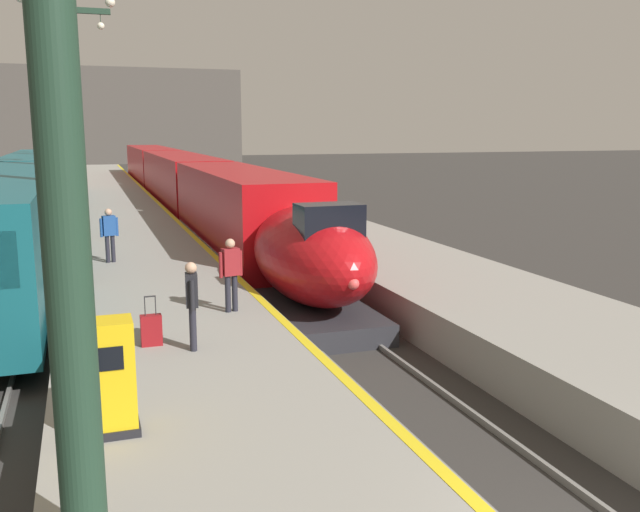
# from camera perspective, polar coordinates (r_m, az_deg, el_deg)

# --- Properties ---
(platform_left) EXTENTS (4.80, 110.00, 1.05)m
(platform_left) POSITION_cam_1_polar(r_m,az_deg,el_deg) (30.01, -15.64, 1.24)
(platform_left) COLOR gray
(platform_left) RESTS_ON ground
(platform_right) EXTENTS (4.80, 110.00, 1.05)m
(platform_right) POSITION_cam_1_polar(r_m,az_deg,el_deg) (31.52, -0.79, 2.06)
(platform_right) COLOR gray
(platform_right) RESTS_ON ground
(platform_left_safety_stripe) EXTENTS (0.20, 107.80, 0.01)m
(platform_left_safety_stripe) POSITION_cam_1_polar(r_m,az_deg,el_deg) (30.15, -11.36, 2.48)
(platform_left_safety_stripe) COLOR yellow
(platform_left_safety_stripe) RESTS_ON platform_left
(rail_main_left) EXTENTS (0.08, 110.00, 0.12)m
(rail_main_left) POSITION_cam_1_polar(r_m,az_deg,el_deg) (33.13, -10.20, 1.49)
(rail_main_left) COLOR slate
(rail_main_left) RESTS_ON ground
(rail_main_right) EXTENTS (0.08, 110.00, 0.12)m
(rail_main_right) POSITION_cam_1_polar(r_m,az_deg,el_deg) (33.38, -7.66, 1.63)
(rail_main_right) COLOR slate
(rail_main_right) RESTS_ON ground
(rail_secondary_left) EXTENTS (0.08, 110.00, 0.12)m
(rail_secondary_left) POSITION_cam_1_polar(r_m,az_deg,el_deg) (32.90, -24.27, 0.66)
(rail_secondary_left) COLOR slate
(rail_secondary_left) RESTS_ON ground
(rail_secondary_right) EXTENTS (0.08, 110.00, 0.12)m
(rail_secondary_right) POSITION_cam_1_polar(r_m,az_deg,el_deg) (32.79, -21.66, 0.82)
(rail_secondary_right) COLOR slate
(rail_secondary_right) RESTS_ON ground
(highspeed_train_main) EXTENTS (2.92, 56.29, 3.60)m
(highspeed_train_main) POSITION_cam_1_polar(r_m,az_deg,el_deg) (42.13, -11.26, 5.96)
(highspeed_train_main) COLOR #B20F14
(highspeed_train_main) RESTS_ON ground
(regional_train_adjacent) EXTENTS (2.85, 36.60, 3.80)m
(regional_train_adjacent) POSITION_cam_1_polar(r_m,az_deg,el_deg) (32.18, -23.28, 4.26)
(regional_train_adjacent) COLOR #145660
(regional_train_adjacent) RESTS_ON ground
(station_column_mid) EXTENTS (4.00, 0.68, 10.28)m
(station_column_mid) POSITION_cam_1_polar(r_m,az_deg,el_deg) (19.06, -20.30, 15.87)
(station_column_mid) COLOR #1E3828
(station_column_mid) RESTS_ON platform_left
(station_column_far) EXTENTS (4.00, 0.68, 9.59)m
(station_column_far) POSITION_cam_1_polar(r_m,az_deg,el_deg) (27.22, -19.96, 13.33)
(station_column_far) COLOR #1E3828
(station_column_far) RESTS_ON platform_left
(station_column_distant) EXTENTS (4.00, 0.68, 10.17)m
(station_column_distant) POSITION_cam_1_polar(r_m,az_deg,el_deg) (37.74, -19.82, 12.85)
(station_column_distant) COLOR #1E3828
(station_column_distant) RESTS_ON platform_left
(passenger_near_edge) EXTENTS (0.26, 0.57, 1.69)m
(passenger_near_edge) POSITION_cam_1_polar(r_m,az_deg,el_deg) (13.07, -10.61, -3.52)
(passenger_near_edge) COLOR #23232D
(passenger_near_edge) RESTS_ON platform_left
(passenger_mid_platform) EXTENTS (0.56, 0.29, 1.69)m
(passenger_mid_platform) POSITION_cam_1_polar(r_m,az_deg,el_deg) (15.66, -7.43, -1.10)
(passenger_mid_platform) COLOR #23232D
(passenger_mid_platform) RESTS_ON platform_left
(passenger_far_waiting) EXTENTS (0.56, 0.30, 1.69)m
(passenger_far_waiting) POSITION_cam_1_polar(r_m,az_deg,el_deg) (22.32, -17.12, 2.00)
(passenger_far_waiting) COLOR #23232D
(passenger_far_waiting) RESTS_ON platform_left
(rolling_suitcase) EXTENTS (0.40, 0.22, 0.98)m
(rolling_suitcase) POSITION_cam_1_polar(r_m,az_deg,el_deg) (13.67, -13.85, -6.00)
(rolling_suitcase) COLOR maroon
(rolling_suitcase) RESTS_ON platform_left
(ticket_machine_yellow) EXTENTS (0.76, 0.62, 1.60)m
(ticket_machine_yellow) POSITION_cam_1_polar(r_m,az_deg,el_deg) (9.91, -17.16, -9.92)
(ticket_machine_yellow) COLOR yellow
(ticket_machine_yellow) RESTS_ON platform_left
(terminus_back_wall) EXTENTS (36.00, 2.00, 14.00)m
(terminus_back_wall) POSITION_cam_1_polar(r_m,az_deg,el_deg) (107.02, -16.31, 11.11)
(terminus_back_wall) COLOR #4C4742
(terminus_back_wall) RESTS_ON ground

